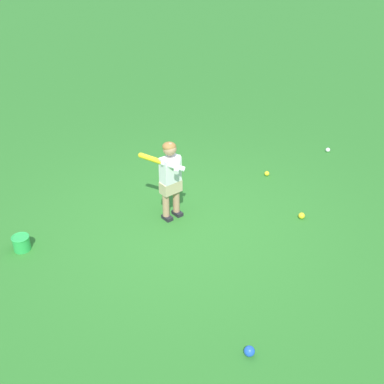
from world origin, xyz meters
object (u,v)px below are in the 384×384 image
object	(u,v)px
play_ball_by_bucket	(267,174)
toy_bucket	(21,243)
play_ball_far_left	(328,150)
child_batter	(170,174)
play_ball_near_batter	(302,216)
play_ball_far_right	(249,351)

from	to	relation	value
play_ball_by_bucket	toy_bucket	xyz separation A→B (m)	(2.98, -2.18, 0.06)
play_ball_by_bucket	play_ball_far_left	size ratio (longest dim) A/B	1.01
play_ball_far_left	toy_bucket	size ratio (longest dim) A/B	0.34
child_batter	toy_bucket	bearing A→B (deg)	-44.11
play_ball_far_left	play_ball_near_batter	bearing A→B (deg)	1.39
play_ball_by_bucket	play_ball_near_batter	xyz separation A→B (m)	(0.95, 0.75, 0.01)
child_batter	play_ball_far_right	world-z (taller)	child_batter
child_batter	play_ball_by_bucket	size ratio (longest dim) A/B	14.41
play_ball_near_batter	play_ball_far_right	xyz separation A→B (m)	(2.46, 0.08, 0.01)
play_ball_near_batter	play_ball_far_right	bearing A→B (deg)	1.77
child_batter	play_ball_far_left	size ratio (longest dim) A/B	14.56
child_batter	play_ball_near_batter	xyz separation A→B (m)	(-0.66, 1.60, -0.61)
child_batter	play_ball_by_bucket	distance (m)	1.92
play_ball_by_bucket	toy_bucket	bearing A→B (deg)	-36.20
play_ball_by_bucket	play_ball_far_right	distance (m)	3.51
play_ball_far_left	play_ball_far_right	world-z (taller)	play_ball_far_right
child_batter	play_ball_far_right	size ratio (longest dim) A/B	10.45
child_batter	play_ball_near_batter	distance (m)	1.84
play_ball_far_right	play_ball_by_bucket	bearing A→B (deg)	-166.33
play_ball_by_bucket	toy_bucket	distance (m)	3.69
play_ball_by_bucket	play_ball_near_batter	size ratio (longest dim) A/B	0.87
play_ball_far_right	toy_bucket	xyz separation A→B (m)	(-0.43, -3.01, 0.05)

